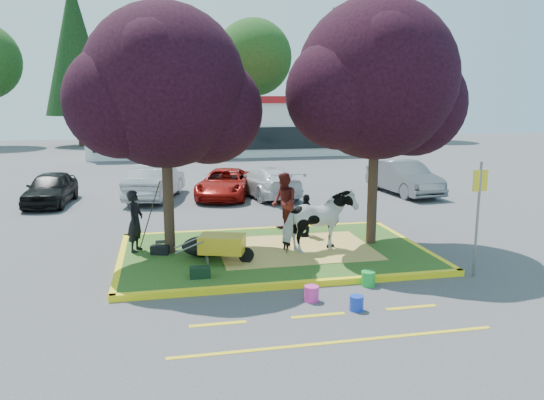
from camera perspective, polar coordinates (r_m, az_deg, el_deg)
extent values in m
plane|color=#424244|center=(14.66, 0.24, -5.97)|extent=(90.00, 90.00, 0.00)
cube|color=#274C17|center=(14.64, 0.24, -5.69)|extent=(8.00, 5.00, 0.15)
cube|color=yellow|center=(12.25, 2.80, -9.06)|extent=(8.30, 0.16, 0.15)
cube|color=yellow|center=(17.08, -1.58, -3.27)|extent=(8.30, 0.16, 0.15)
cube|color=yellow|center=(14.38, -15.97, -6.42)|extent=(0.16, 5.30, 0.15)
cube|color=yellow|center=(15.96, 14.76, -4.64)|extent=(0.16, 5.30, 0.15)
cube|color=#E2C15D|center=(14.75, 2.53, -5.25)|extent=(4.20, 3.00, 0.01)
cylinder|color=black|center=(14.31, -11.13, 1.28)|extent=(0.28, 0.28, 3.53)
sphere|color=black|center=(14.12, -11.54, 11.93)|extent=(4.20, 4.20, 4.20)
sphere|color=black|center=(14.38, -6.78, 9.54)|extent=(2.86, 2.86, 2.86)
sphere|color=black|center=(13.84, -15.88, 10.20)|extent=(2.86, 2.86, 2.86)
cylinder|color=black|center=(15.26, 10.80, 2.21)|extent=(0.28, 0.28, 3.70)
sphere|color=black|center=(15.10, 11.18, 12.66)|extent=(4.40, 4.40, 4.40)
sphere|color=black|center=(15.78, 14.92, 10.02)|extent=(2.99, 2.99, 2.99)
sphere|color=black|center=(14.42, 7.49, 11.29)|extent=(2.99, 2.99, 2.99)
cube|color=yellow|center=(10.46, -5.83, -13.13)|extent=(1.10, 0.12, 0.01)
cube|color=yellow|center=(10.83, 5.00, -12.26)|extent=(1.10, 0.12, 0.01)
cube|color=yellow|center=(11.53, 14.74, -11.10)|extent=(1.10, 0.12, 0.01)
cube|color=yellow|center=(9.79, 7.10, -14.92)|extent=(6.00, 0.10, 0.01)
cube|color=silver|center=(42.07, -5.14, 7.79)|extent=(20.00, 8.00, 4.00)
cube|color=#9F1113|center=(42.01, -5.19, 10.72)|extent=(20.40, 8.40, 0.50)
cube|color=black|center=(38.09, -4.40, 6.58)|extent=(19.00, 0.10, 1.60)
cylinder|color=black|center=(51.26, -19.94, 7.69)|extent=(0.44, 0.44, 3.92)
cone|color=black|center=(51.39, -20.45, 15.18)|extent=(5.60, 5.60, 11.90)
cylinder|color=black|center=(52.29, -10.91, 7.74)|extent=(0.44, 0.44, 3.08)
sphere|color=#143811|center=(52.29, -11.12, 13.52)|extent=(6.16, 6.16, 6.16)
cylinder|color=black|center=(52.05, -1.97, 8.22)|extent=(0.44, 0.44, 3.64)
sphere|color=#143811|center=(52.13, -2.02, 15.09)|extent=(7.28, 7.28, 7.28)
cylinder|color=black|center=(54.48, 6.34, 8.20)|extent=(0.44, 0.44, 3.50)
cone|color=black|center=(54.53, 6.48, 14.51)|extent=(5.00, 5.00, 10.62)
cylinder|color=black|center=(56.58, 14.46, 7.89)|extent=(0.44, 0.44, 3.22)
sphere|color=#143811|center=(56.59, 14.73, 13.47)|extent=(6.44, 6.44, 6.44)
imported|color=silver|center=(14.30, 5.06, -2.33)|extent=(2.16, 1.38, 1.68)
ellipsoid|color=black|center=(14.14, -7.16, -4.91)|extent=(1.25, 0.72, 0.54)
imported|color=black|center=(14.80, -14.51, -2.19)|extent=(0.57, 0.71, 1.68)
imported|color=#4E1716|center=(16.39, 1.31, -0.28)|extent=(0.83, 1.00, 1.85)
imported|color=black|center=(15.90, 3.69, -1.67)|extent=(0.39, 0.79, 1.30)
cylinder|color=black|center=(13.49, -2.80, -5.94)|extent=(0.40, 0.20, 0.40)
cylinder|color=slate|center=(13.17, -6.92, -6.69)|extent=(0.04, 0.04, 0.29)
cylinder|color=slate|center=(13.63, -7.10, -6.08)|extent=(0.04, 0.04, 0.29)
cube|color=gold|center=(13.32, -5.39, -4.71)|extent=(1.26, 0.99, 0.44)
cylinder|color=slate|center=(13.02, -8.90, -5.07)|extent=(0.69, 0.27, 0.36)
cylinder|color=slate|center=(13.49, -9.02, -4.51)|extent=(0.69, 0.27, 0.36)
cube|color=black|center=(14.52, -11.95, -5.26)|extent=(0.53, 0.39, 0.24)
cube|color=black|center=(12.54, -7.76, -7.71)|extent=(0.47, 0.29, 0.25)
cylinder|color=slate|center=(13.52, 21.22, -2.03)|extent=(0.06, 0.06, 2.80)
cube|color=yellow|center=(13.36, 21.50, 1.95)|extent=(0.39, 0.07, 0.50)
cylinder|color=green|center=(12.51, 10.29, -8.33)|extent=(0.35, 0.35, 0.34)
cylinder|color=#E3329F|center=(11.47, 4.27, -10.02)|extent=(0.41, 0.41, 0.33)
cylinder|color=#1738B8|center=(11.11, 9.07, -10.90)|extent=(0.34, 0.34, 0.31)
imported|color=black|center=(23.23, -22.72, 1.16)|extent=(1.85, 4.00, 1.33)
imported|color=#9C9EA3|center=(23.16, -12.45, 1.93)|extent=(2.69, 4.79, 1.49)
imported|color=#9D120D|center=(23.05, -5.09, 1.78)|extent=(3.21, 4.84, 1.24)
imported|color=silver|center=(23.18, -0.54, 2.00)|extent=(2.67, 4.85, 1.33)
imported|color=#5A5E62|center=(24.54, 14.02, 2.34)|extent=(2.00, 4.61, 1.48)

